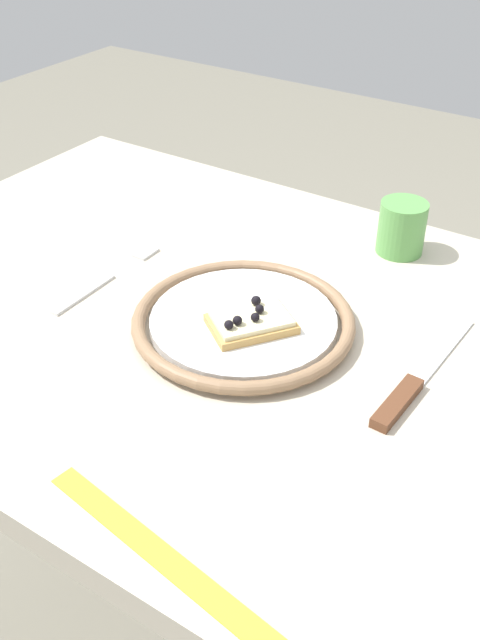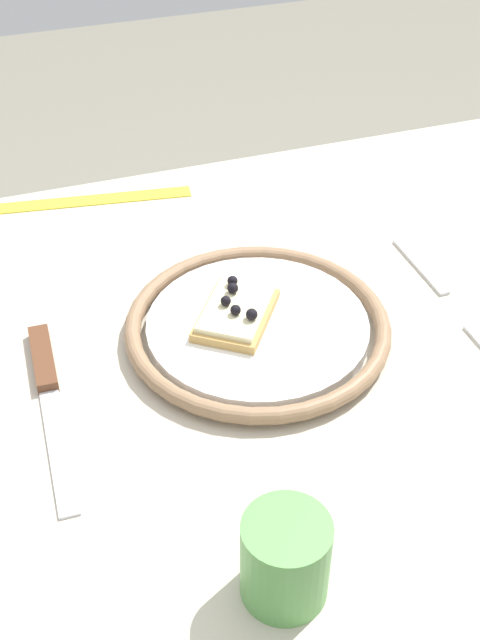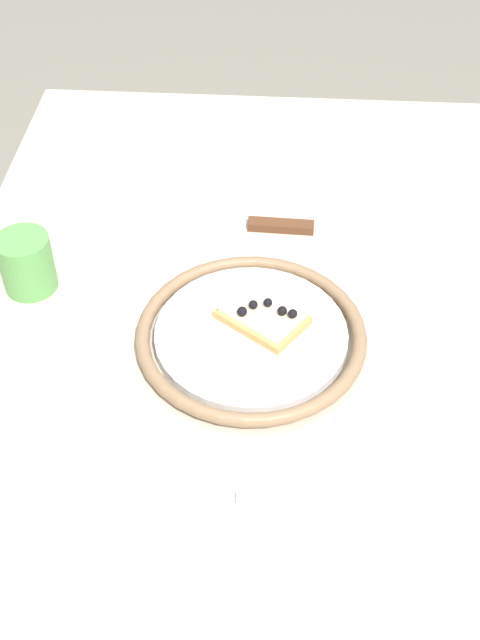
# 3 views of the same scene
# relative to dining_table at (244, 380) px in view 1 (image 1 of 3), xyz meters

# --- Properties ---
(dining_table) EXTENTS (1.15, 0.74, 0.76)m
(dining_table) POSITION_rel_dining_table_xyz_m (0.00, 0.00, 0.00)
(dining_table) COLOR #BCB29E
(dining_table) RESTS_ON ground_plane
(plate) EXTENTS (0.27, 0.27, 0.02)m
(plate) POSITION_rel_dining_table_xyz_m (0.01, -0.01, 0.10)
(plate) COLOR white
(plate) RESTS_ON dining_table
(pizza_slice_near) EXTENTS (0.11, 0.12, 0.03)m
(pizza_slice_near) POSITION_rel_dining_table_xyz_m (0.03, -0.02, 0.12)
(pizza_slice_near) COLOR tan
(pizza_slice_near) RESTS_ON plate
(knife) EXTENTS (0.03, 0.24, 0.01)m
(knife) POSITION_rel_dining_table_xyz_m (0.22, -0.01, 0.10)
(knife) COLOR silver
(knife) RESTS_ON dining_table
(fork) EXTENTS (0.02, 0.20, 0.00)m
(fork) POSITION_rel_dining_table_xyz_m (-0.21, -0.02, 0.09)
(fork) COLOR silver
(fork) RESTS_ON dining_table
(cup) EXTENTS (0.07, 0.07, 0.08)m
(cup) POSITION_rel_dining_table_xyz_m (0.09, 0.27, 0.13)
(cup) COLOR #599E4C
(cup) RESTS_ON dining_table
(measuring_tape) EXTENTS (0.32, 0.07, 0.00)m
(measuring_tape) POSITION_rel_dining_table_xyz_m (0.15, -0.33, 0.09)
(measuring_tape) COLOR yellow
(measuring_tape) RESTS_ON dining_table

